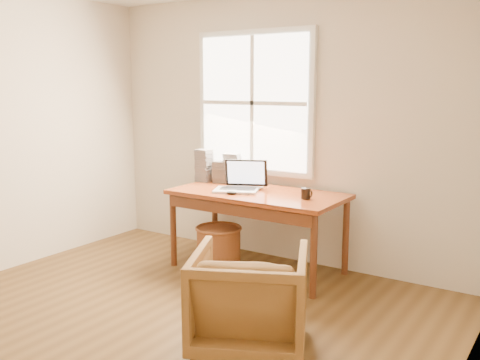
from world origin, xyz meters
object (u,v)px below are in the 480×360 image
Objects in this scene: desk at (258,194)px; armchair at (250,299)px; laptop at (236,176)px; coffee_mug at (306,193)px; wicker_stool at (219,249)px; cd_stack_a at (232,168)px.

desk is 2.13× the size of armchair.
desk is at bearing -85.59° from armchair.
armchair is 1.84× the size of laptop.
laptop reaches higher than coffee_mug.
wicker_stool is at bearing 178.73° from coffee_mug.
coffee_mug is at bearing -18.44° from laptop.
armchair is at bearing -93.52° from coffee_mug.
cd_stack_a reaches higher than armchair.
laptop is 0.69m from coffee_mug.
armchair is at bearing -52.72° from cd_stack_a.
armchair is 1.84× the size of wicker_stool.
wicker_stool is 0.71m from laptop.
armchair is 2.08m from cd_stack_a.
wicker_stool is at bearing -156.00° from laptop.
laptop is (-0.94, 1.25, 0.55)m from armchair.
desk is 0.55m from cd_stack_a.
desk is 0.51m from coffee_mug.
wicker_stool is 1.01m from coffee_mug.
laptop reaches higher than wicker_stool.
cd_stack_a is at bearing 109.24° from wicker_stool.
wicker_stool is 1.00× the size of laptop.
desk is 0.26m from laptop.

